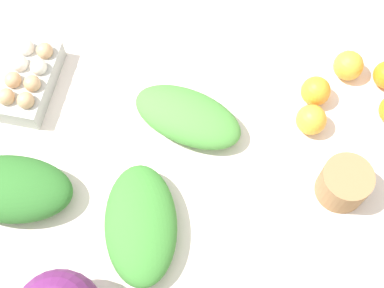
# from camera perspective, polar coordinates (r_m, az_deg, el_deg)

# --- Properties ---
(ground_plane) EXTENTS (8.00, 8.00, 0.00)m
(ground_plane) POSITION_cam_1_polar(r_m,az_deg,el_deg) (2.08, 0.00, -8.81)
(ground_plane) COLOR #B2A899
(dining_table) EXTENTS (1.39, 1.03, 0.76)m
(dining_table) POSITION_cam_1_polar(r_m,az_deg,el_deg) (1.45, 0.00, -1.77)
(dining_table) COLOR silver
(dining_table) RESTS_ON ground_plane
(egg_carton) EXTENTS (0.22, 0.26, 0.09)m
(egg_carton) POSITION_cam_1_polar(r_m,az_deg,el_deg) (1.48, -17.00, 6.61)
(egg_carton) COLOR #B7B7B2
(egg_carton) RESTS_ON dining_table
(paper_bag) EXTENTS (0.12, 0.12, 0.10)m
(paper_bag) POSITION_cam_1_polar(r_m,az_deg,el_deg) (1.33, 15.90, -4.07)
(paper_bag) COLOR #997047
(paper_bag) RESTS_ON dining_table
(greens_bunch_chard) EXTENTS (0.25, 0.33, 0.09)m
(greens_bunch_chard) POSITION_cam_1_polar(r_m,az_deg,el_deg) (1.26, -5.48, -8.50)
(greens_bunch_chard) COLOR #3D8433
(greens_bunch_chard) RESTS_ON dining_table
(greens_bunch_dandelion) EXTENTS (0.31, 0.31, 0.08)m
(greens_bunch_dandelion) POSITION_cam_1_polar(r_m,az_deg,el_deg) (1.36, -0.46, 2.93)
(greens_bunch_dandelion) COLOR #4C933D
(greens_bunch_dandelion) RESTS_ON dining_table
(greens_bunch_beet_tops) EXTENTS (0.35, 0.28, 0.09)m
(greens_bunch_beet_tops) POSITION_cam_1_polar(r_m,az_deg,el_deg) (1.35, -18.80, -4.54)
(greens_bunch_beet_tops) COLOR #2D6B28
(greens_bunch_beet_tops) RESTS_ON dining_table
(orange_0) EXTENTS (0.08, 0.08, 0.08)m
(orange_0) POSITION_cam_1_polar(r_m,az_deg,el_deg) (1.44, 13.05, 5.52)
(orange_0) COLOR orange
(orange_0) RESTS_ON dining_table
(orange_1) EXTENTS (0.08, 0.08, 0.08)m
(orange_1) POSITION_cam_1_polar(r_m,az_deg,el_deg) (1.50, 16.34, 8.05)
(orange_1) COLOR #F9A833
(orange_1) RESTS_ON dining_table
(orange_4) EXTENTS (0.08, 0.08, 0.08)m
(orange_4) POSITION_cam_1_polar(r_m,az_deg,el_deg) (1.39, 12.60, 2.55)
(orange_4) COLOR #F9A833
(orange_4) RESTS_ON dining_table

